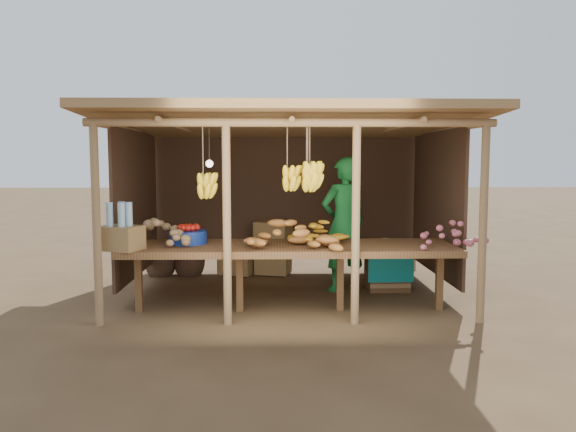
{
  "coord_description": "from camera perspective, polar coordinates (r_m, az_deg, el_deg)",
  "views": [
    {
      "loc": [
        -0.19,
        -7.54,
        1.8
      ],
      "look_at": [
        0.0,
        0.0,
        1.05
      ],
      "focal_mm": 35.0,
      "sensor_mm": 36.0,
      "label": 1
    }
  ],
  "objects": [
    {
      "name": "tomato_basin",
      "position": [
        6.86,
        -10.12,
        -1.98
      ],
      "size": [
        0.45,
        0.45,
        0.24
      ],
      "rotation": [
        0.0,
        0.0,
        0.1
      ],
      "color": "navy",
      "rests_on": "counter"
    },
    {
      "name": "bottle_box",
      "position": [
        6.54,
        -16.6,
        -1.53
      ],
      "size": [
        0.52,
        0.47,
        0.54
      ],
      "color": "olive",
      "rests_on": "counter"
    },
    {
      "name": "burlap_sacks",
      "position": [
        8.98,
        -11.42,
        -4.12
      ],
      "size": [
        0.94,
        0.49,
        0.67
      ],
      "color": "#452E20",
      "rests_on": "ground"
    },
    {
      "name": "carton_stack",
      "position": [
        8.86,
        -2.73,
        -3.66
      ],
      "size": [
        1.19,
        0.55,
        0.82
      ],
      "color": "olive",
      "rests_on": "ground"
    },
    {
      "name": "counter",
      "position": [
        6.68,
        0.21,
        -3.46
      ],
      "size": [
        3.9,
        1.05,
        0.8
      ],
      "color": "brown",
      "rests_on": "ground"
    },
    {
      "name": "potato_heap",
      "position": [
        6.88,
        -13.85,
        -1.28
      ],
      "size": [
        1.13,
        0.69,
        0.37
      ],
      "primitive_type": null,
      "rotation": [
        0.0,
        0.0,
        0.02
      ],
      "color": "olive",
      "rests_on": "counter"
    },
    {
      "name": "stall_structure",
      "position": [
        7.55,
        -0.35,
        6.55
      ],
      "size": [
        4.7,
        3.5,
        2.43
      ],
      "color": "#95734D",
      "rests_on": "ground"
    },
    {
      "name": "banana_pile",
      "position": [
        6.86,
        3.03,
        -1.24
      ],
      "size": [
        0.73,
        0.56,
        0.35
      ],
      "primitive_type": null,
      "rotation": [
        0.0,
        0.0,
        -0.3
      ],
      "color": "yellow",
      "rests_on": "counter"
    },
    {
      "name": "vendor",
      "position": [
        7.75,
        5.7,
        -0.84
      ],
      "size": [
        0.79,
        0.66,
        1.85
      ],
      "primitive_type": "imported",
      "rotation": [
        0.0,
        0.0,
        3.53
      ],
      "color": "#19722F",
      "rests_on": "ground"
    },
    {
      "name": "onion_heap",
      "position": [
        6.73,
        16.41,
        -1.55
      ],
      "size": [
        0.91,
        0.59,
        0.36
      ],
      "primitive_type": null,
      "rotation": [
        0.0,
        0.0,
        0.08
      ],
      "color": "#BA5A6E",
      "rests_on": "counter"
    },
    {
      "name": "ground",
      "position": [
        7.75,
        -0.0,
        -7.74
      ],
      "size": [
        60.0,
        60.0,
        0.0
      ],
      "primitive_type": "plane",
      "color": "brown",
      "rests_on": "ground"
    },
    {
      "name": "sweet_potato_heap",
      "position": [
        6.37,
        -0.12,
        -1.7
      ],
      "size": [
        1.24,
        0.92,
        0.36
      ],
      "primitive_type": null,
      "rotation": [
        0.0,
        0.0,
        -0.25
      ],
      "color": "#A7672A",
      "rests_on": "counter"
    },
    {
      "name": "tarp_crate",
      "position": [
        7.98,
        10.03,
        -5.22
      ],
      "size": [
        0.63,
        0.55,
        0.74
      ],
      "color": "brown",
      "rests_on": "ground"
    }
  ]
}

